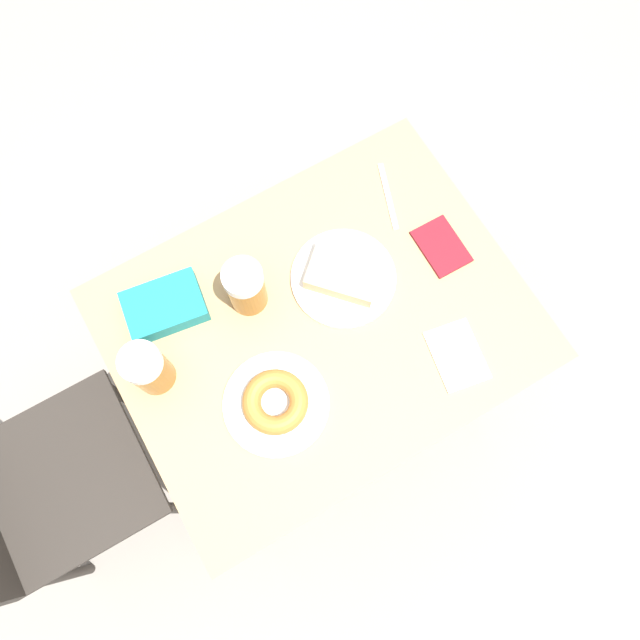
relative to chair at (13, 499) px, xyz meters
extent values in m
plane|color=gray|center=(-0.05, -0.79, -0.52)|extent=(8.00, 8.00, 0.00)
cube|color=tan|center=(-0.05, -0.79, 0.21)|extent=(0.67, 0.87, 0.03)
cylinder|color=black|center=(-0.34, -1.18, -0.17)|extent=(0.04, 0.04, 0.72)
cylinder|color=black|center=(0.25, -1.18, -0.17)|extent=(0.04, 0.04, 0.72)
cylinder|color=black|center=(-0.34, -0.40, -0.17)|extent=(0.04, 0.04, 0.72)
cylinder|color=black|center=(0.25, -0.40, -0.17)|extent=(0.04, 0.04, 0.72)
cube|color=#2D2823|center=(0.00, -0.09, -0.07)|extent=(0.40, 0.40, 0.02)
cylinder|color=#2D2823|center=(-0.18, -0.27, -0.30)|extent=(0.03, 0.03, 0.44)
cylinder|color=#2D2823|center=(0.17, -0.27, -0.30)|extent=(0.03, 0.03, 0.44)
cylinder|color=#2D2823|center=(-0.17, 0.08, -0.30)|extent=(0.03, 0.03, 0.44)
cylinder|color=#2D2823|center=(0.18, 0.08, -0.30)|extent=(0.03, 0.03, 0.44)
cylinder|color=white|center=(0.01, -0.89, 0.23)|extent=(0.23, 0.23, 0.01)
cube|color=#D1B27F|center=(0.01, -0.89, 0.25)|extent=(0.18, 0.18, 0.04)
cylinder|color=white|center=(-0.15, -0.63, 0.23)|extent=(0.22, 0.22, 0.01)
torus|color=#B2702D|center=(-0.15, -0.63, 0.25)|extent=(0.13, 0.13, 0.04)
cylinder|color=#8C5619|center=(0.08, -0.69, 0.28)|extent=(0.08, 0.08, 0.11)
cylinder|color=white|center=(0.08, -0.69, 0.35)|extent=(0.08, 0.08, 0.03)
cylinder|color=#8C5619|center=(0.02, -0.44, 0.28)|extent=(0.08, 0.08, 0.11)
cylinder|color=white|center=(0.02, -0.44, 0.35)|extent=(0.08, 0.08, 0.03)
cube|color=white|center=(-0.25, -1.00, 0.23)|extent=(0.15, 0.12, 0.00)
cube|color=silver|center=(0.13, -1.08, 0.22)|extent=(0.16, 0.07, 0.00)
cube|color=maroon|center=(-0.03, -1.11, 0.23)|extent=(0.13, 0.09, 0.01)
cube|color=teal|center=(0.14, -0.52, 0.25)|extent=(0.14, 0.18, 0.05)
camera|label=1|loc=(-0.38, -0.60, 1.49)|focal=35.00mm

